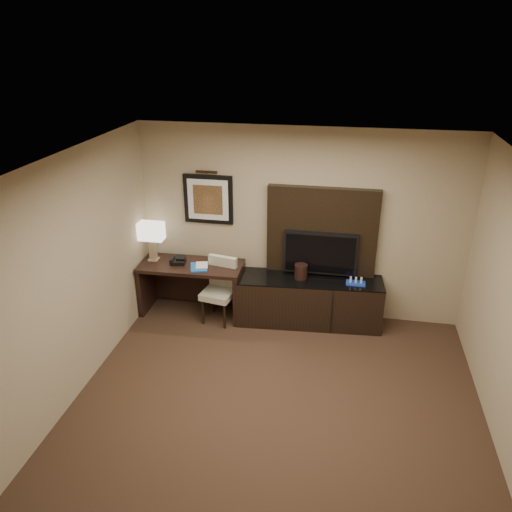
% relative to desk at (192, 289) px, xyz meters
% --- Properties ---
extents(floor, '(4.50, 5.00, 0.01)m').
position_rel_desk_xyz_m(floor, '(1.50, -2.15, -0.40)').
color(floor, '#352217').
rests_on(floor, ground).
extents(ceiling, '(4.50, 5.00, 0.01)m').
position_rel_desk_xyz_m(ceiling, '(1.50, -2.15, 2.31)').
color(ceiling, silver).
rests_on(ceiling, wall_back).
extents(wall_back, '(4.50, 0.01, 2.70)m').
position_rel_desk_xyz_m(wall_back, '(1.50, 0.35, 0.96)').
color(wall_back, tan).
rests_on(wall_back, floor).
extents(wall_left, '(0.01, 5.00, 2.70)m').
position_rel_desk_xyz_m(wall_left, '(-0.75, -2.15, 0.96)').
color(wall_left, tan).
rests_on(wall_left, floor).
extents(desk, '(1.47, 0.66, 0.78)m').
position_rel_desk_xyz_m(desk, '(0.00, 0.00, 0.00)').
color(desk, black).
rests_on(desk, floor).
extents(credenza, '(2.03, 0.70, 0.69)m').
position_rel_desk_xyz_m(credenza, '(1.69, 0.05, -0.05)').
color(credenza, black).
rests_on(credenza, floor).
extents(tv_wall_panel, '(1.50, 0.12, 1.30)m').
position_rel_desk_xyz_m(tv_wall_panel, '(1.80, 0.29, 0.88)').
color(tv_wall_panel, black).
rests_on(tv_wall_panel, wall_back).
extents(tv, '(1.00, 0.08, 0.60)m').
position_rel_desk_xyz_m(tv, '(1.80, 0.19, 0.63)').
color(tv, black).
rests_on(tv, tv_wall_panel).
extents(artwork, '(0.70, 0.04, 0.70)m').
position_rel_desk_xyz_m(artwork, '(0.20, 0.33, 1.26)').
color(artwork, black).
rests_on(artwork, wall_back).
extents(picture_light, '(0.04, 0.04, 0.30)m').
position_rel_desk_xyz_m(picture_light, '(0.20, 0.29, 1.66)').
color(picture_light, '#3B2613').
rests_on(picture_light, wall_back).
extents(desk_chair, '(0.50, 0.55, 0.87)m').
position_rel_desk_xyz_m(desk_chair, '(0.43, -0.15, 0.05)').
color(desk_chair, beige).
rests_on(desk_chair, floor).
extents(table_lamp, '(0.35, 0.24, 0.53)m').
position_rel_desk_xyz_m(table_lamp, '(-0.57, 0.05, 0.66)').
color(table_lamp, '#987F5F').
rests_on(table_lamp, desk).
extents(desk_phone, '(0.23, 0.21, 0.10)m').
position_rel_desk_xyz_m(desk_phone, '(-0.19, 0.00, 0.44)').
color(desk_phone, black).
rests_on(desk_phone, desk).
extents(blue_folder, '(0.31, 0.36, 0.02)m').
position_rel_desk_xyz_m(blue_folder, '(0.14, -0.09, 0.40)').
color(blue_folder, '#1B59B2').
rests_on(blue_folder, desk).
extents(book, '(0.17, 0.07, 0.23)m').
position_rel_desk_xyz_m(book, '(0.09, -0.05, 0.50)').
color(book, '#B7B390').
rests_on(book, desk).
extents(ice_bucket, '(0.18, 0.18, 0.20)m').
position_rel_desk_xyz_m(ice_bucket, '(1.56, 0.05, 0.40)').
color(ice_bucket, black).
rests_on(ice_bucket, credenza).
extents(minibar_tray, '(0.26, 0.16, 0.09)m').
position_rel_desk_xyz_m(minibar_tray, '(2.31, 0.01, 0.34)').
color(minibar_tray, '#1B3BB0').
rests_on(minibar_tray, credenza).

